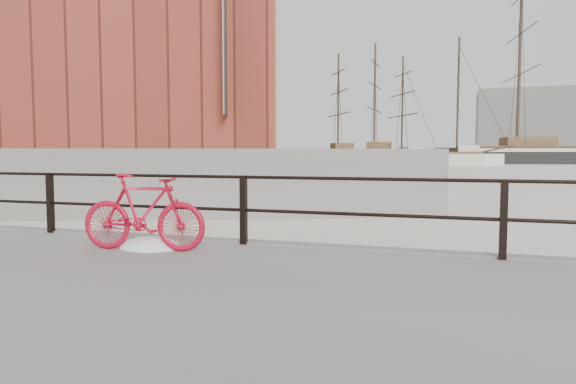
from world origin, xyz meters
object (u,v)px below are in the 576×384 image
Objects in this scene: schooner_mid at (414,165)px; schooner_left at (370,165)px; workboat_near at (124,175)px; workboat_far at (169,168)px; bicycle at (143,212)px.

schooner_left is at bearing 164.19° from schooner_mid.
workboat_near is 19.86m from workboat_far.
bicycle is 0.07× the size of schooner_left.
schooner_mid reaches higher than schooner_left.
workboat_near is at bearing -112.27° from schooner_mid.
schooner_mid reaches higher than bicycle.
workboat_far is (-26.47, -24.69, 0.00)m from schooner_mid.
schooner_left is at bearing 60.59° from workboat_near.
workboat_far is at bearing 112.36° from bicycle.
schooner_left is at bearing 88.29° from bicycle.
bicycle is 36.15m from workboat_near.
bicycle is 75.04m from schooner_left.
workboat_near reaches higher than bicycle.
workboat_near is (-12.42, -45.41, 0.00)m from schooner_left.
schooner_left reaches higher than bicycle.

